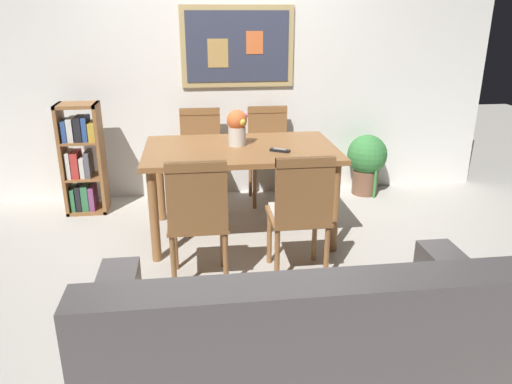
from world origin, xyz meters
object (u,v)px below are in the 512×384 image
(dining_table, at_px, (241,159))
(dining_chair_far_right, at_px, (269,147))
(dining_chair_far_left, at_px, (201,149))
(dining_chair_near_left, at_px, (198,213))
(dining_chair_near_right, at_px, (301,207))
(potted_ivy, at_px, (367,161))
(tv_remote, at_px, (280,150))
(flower_vase, at_px, (237,126))
(leather_couch, at_px, (298,356))
(bookshelf, at_px, (82,161))

(dining_table, relative_size, dining_chair_far_right, 1.67)
(dining_chair_far_left, height_order, dining_chair_near_left, same)
(dining_table, distance_m, dining_chair_near_right, 0.86)
(dining_chair_near_right, bearing_deg, dining_chair_far_right, 89.00)
(potted_ivy, bearing_deg, tv_remote, -137.13)
(dining_chair_far_left, relative_size, dining_chair_near_left, 1.00)
(dining_chair_near_right, bearing_deg, flower_vase, 111.81)
(dining_chair_near_right, xyz_separation_m, dining_chair_far_right, (0.03, 1.59, 0.00))
(dining_chair_near_left, bearing_deg, dining_chair_far_left, 87.87)
(tv_remote, bearing_deg, potted_ivy, 42.87)
(dining_chair_near_right, relative_size, dining_chair_far_left, 1.00)
(flower_vase, bearing_deg, tv_remote, -37.87)
(tv_remote, bearing_deg, dining_chair_far_right, 86.27)
(potted_ivy, bearing_deg, leather_couch, -114.72)
(dining_chair_near_right, xyz_separation_m, potted_ivy, (1.04, 1.61, -0.19))
(dining_chair_far_right, bearing_deg, leather_couch, -95.96)
(leather_couch, height_order, potted_ivy, leather_couch)
(dining_chair_near_right, distance_m, dining_chair_far_right, 1.59)
(dining_chair_near_left, bearing_deg, tv_remote, 44.19)
(dining_chair_far_left, height_order, flower_vase, flower_vase)
(dining_chair_near_right, distance_m, flower_vase, 0.99)
(dining_chair_far_left, height_order, tv_remote, dining_chair_far_left)
(dining_chair_far_left, xyz_separation_m, dining_chair_far_right, (0.65, 0.02, 0.00))
(leather_couch, distance_m, tv_remote, 1.90)
(dining_chair_near_right, height_order, flower_vase, flower_vase)
(dining_chair_far_right, bearing_deg, tv_remote, -93.73)
(bookshelf, xyz_separation_m, flower_vase, (1.37, -0.63, 0.42))
(bookshelf, height_order, flower_vase, flower_vase)
(dining_chair_far_left, bearing_deg, leather_couch, -82.62)
(dining_chair_near_left, height_order, flower_vase, flower_vase)
(dining_chair_far_left, bearing_deg, potted_ivy, 1.36)
(dining_chair_near_right, height_order, bookshelf, bookshelf)
(dining_chair_far_right, xyz_separation_m, bookshelf, (-1.74, -0.11, -0.05))
(dining_chair_far_left, xyz_separation_m, potted_ivy, (1.66, 0.04, -0.19))
(tv_remote, bearing_deg, dining_chair_far_left, 121.71)
(dining_chair_far_left, bearing_deg, flower_vase, -68.44)
(dining_chair_near_right, relative_size, flower_vase, 3.16)
(bookshelf, bearing_deg, dining_chair_far_right, 3.52)
(dining_chair_near_left, distance_m, leather_couch, 1.29)
(dining_chair_far_left, relative_size, flower_vase, 3.16)
(dining_table, relative_size, dining_chair_near_left, 1.67)
(dining_chair_far_right, bearing_deg, bookshelf, -176.48)
(dining_table, height_order, bookshelf, bookshelf)
(bookshelf, height_order, tv_remote, bookshelf)
(dining_chair_near_right, xyz_separation_m, bookshelf, (-1.71, 1.49, -0.05))
(dining_chair_near_left, height_order, potted_ivy, dining_chair_near_left)
(dining_chair_near_left, distance_m, potted_ivy, 2.37)
(dining_table, relative_size, leather_couch, 0.84)
(dining_chair_near_right, height_order, tv_remote, dining_chair_near_right)
(dining_chair_near_right, height_order, dining_chair_far_left, same)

